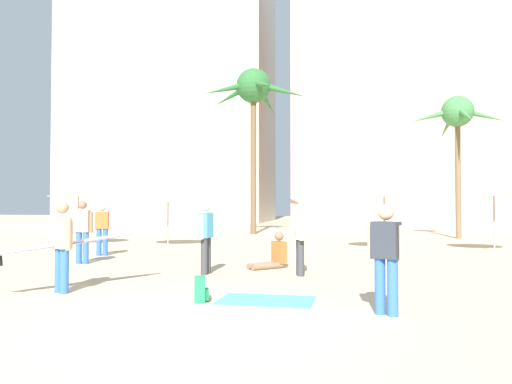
{
  "coord_description": "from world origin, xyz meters",
  "views": [
    {
      "loc": [
        2.14,
        -6.32,
        1.64
      ],
      "look_at": [
        -0.38,
        7.25,
        1.99
      ],
      "focal_mm": 33.71,
      "sensor_mm": 36.0,
      "label": 1
    }
  ],
  "objects_px": {
    "cafe_umbrella_1": "(494,190)",
    "backpack": "(200,290)",
    "person_far_right": "(102,227)",
    "person_mid_right": "(386,254)",
    "person_near_left": "(273,256)",
    "person_mid_center": "(300,236)",
    "palm_tree_left": "(457,118)",
    "cafe_umbrella_0": "(384,191)",
    "cafe_umbrella_3": "(168,196)",
    "beach_towel": "(266,300)",
    "person_near_right": "(82,229)",
    "person_mid_left": "(206,234)",
    "cafe_umbrella_2": "(78,192)",
    "person_far_left": "(66,243)",
    "palm_tree_far_left": "(253,94)"
  },
  "relations": [
    {
      "from": "palm_tree_left",
      "to": "backpack",
      "type": "distance_m",
      "value": 19.03
    },
    {
      "from": "person_far_left",
      "to": "person_mid_left",
      "type": "height_order",
      "value": "person_mid_left"
    },
    {
      "from": "cafe_umbrella_1",
      "to": "person_mid_left",
      "type": "distance_m",
      "value": 11.06
    },
    {
      "from": "beach_towel",
      "to": "person_far_left",
      "type": "distance_m",
      "value": 3.96
    },
    {
      "from": "palm_tree_far_left",
      "to": "person_mid_center",
      "type": "height_order",
      "value": "palm_tree_far_left"
    },
    {
      "from": "cafe_umbrella_2",
      "to": "person_far_right",
      "type": "bearing_deg",
      "value": -50.41
    },
    {
      "from": "cafe_umbrella_2",
      "to": "person_far_right",
      "type": "distance_m",
      "value": 4.94
    },
    {
      "from": "person_far_right",
      "to": "person_far_left",
      "type": "bearing_deg",
      "value": 7.95
    },
    {
      "from": "cafe_umbrella_2",
      "to": "person_mid_center",
      "type": "xyz_separation_m",
      "value": [
        9.67,
        -6.8,
        -1.23
      ]
    },
    {
      "from": "person_near_left",
      "to": "person_mid_center",
      "type": "height_order",
      "value": "person_mid_center"
    },
    {
      "from": "backpack",
      "to": "person_mid_center",
      "type": "xyz_separation_m",
      "value": [
        1.38,
        3.28,
        0.71
      ]
    },
    {
      "from": "cafe_umbrella_1",
      "to": "backpack",
      "type": "height_order",
      "value": "cafe_umbrella_1"
    },
    {
      "from": "cafe_umbrella_3",
      "to": "person_mid_left",
      "type": "distance_m",
      "value": 8.18
    },
    {
      "from": "person_mid_right",
      "to": "person_mid_center",
      "type": "height_order",
      "value": "person_mid_center"
    },
    {
      "from": "person_far_right",
      "to": "person_mid_right",
      "type": "bearing_deg",
      "value": 35.77
    },
    {
      "from": "person_mid_left",
      "to": "person_mid_center",
      "type": "relative_size",
      "value": 1.03
    },
    {
      "from": "cafe_umbrella_0",
      "to": "palm_tree_left",
      "type": "bearing_deg",
      "value": 57.6
    },
    {
      "from": "person_mid_right",
      "to": "palm_tree_left",
      "type": "bearing_deg",
      "value": -165.49
    },
    {
      "from": "cafe_umbrella_2",
      "to": "person_mid_left",
      "type": "xyz_separation_m",
      "value": [
        7.47,
        -6.99,
        -1.2
      ]
    },
    {
      "from": "palm_tree_left",
      "to": "person_far_right",
      "type": "height_order",
      "value": "palm_tree_left"
    },
    {
      "from": "palm_tree_left",
      "to": "person_near_right",
      "type": "height_order",
      "value": "palm_tree_left"
    },
    {
      "from": "cafe_umbrella_3",
      "to": "person_near_left",
      "type": "relative_size",
      "value": 2.34
    },
    {
      "from": "cafe_umbrella_2",
      "to": "person_near_left",
      "type": "relative_size",
      "value": 2.42
    },
    {
      "from": "palm_tree_far_left",
      "to": "person_far_left",
      "type": "height_order",
      "value": "palm_tree_far_left"
    },
    {
      "from": "cafe_umbrella_2",
      "to": "cafe_umbrella_3",
      "type": "bearing_deg",
      "value": 3.46
    },
    {
      "from": "palm_tree_far_left",
      "to": "cafe_umbrella_2",
      "type": "distance_m",
      "value": 11.32
    },
    {
      "from": "cafe_umbrella_2",
      "to": "cafe_umbrella_3",
      "type": "height_order",
      "value": "cafe_umbrella_2"
    },
    {
      "from": "beach_towel",
      "to": "person_mid_left",
      "type": "distance_m",
      "value": 3.51
    },
    {
      "from": "beach_towel",
      "to": "person_near_right",
      "type": "height_order",
      "value": "person_near_right"
    },
    {
      "from": "palm_tree_far_left",
      "to": "palm_tree_left",
      "type": "bearing_deg",
      "value": -8.78
    },
    {
      "from": "cafe_umbrella_2",
      "to": "person_near_right",
      "type": "height_order",
      "value": "cafe_umbrella_2"
    },
    {
      "from": "person_near_left",
      "to": "cafe_umbrella_1",
      "type": "bearing_deg",
      "value": 175.45
    },
    {
      "from": "person_mid_left",
      "to": "person_near_right",
      "type": "height_order",
      "value": "person_near_right"
    },
    {
      "from": "person_mid_right",
      "to": "person_mid_center",
      "type": "xyz_separation_m",
      "value": [
        -1.62,
        3.72,
        0.01
      ]
    },
    {
      "from": "cafe_umbrella_3",
      "to": "person_far_right",
      "type": "relative_size",
      "value": 1.39
    },
    {
      "from": "cafe_umbrella_0",
      "to": "cafe_umbrella_3",
      "type": "xyz_separation_m",
      "value": [
        -8.33,
        -0.01,
        -0.13
      ]
    },
    {
      "from": "person_near_left",
      "to": "person_mid_left",
      "type": "bearing_deg",
      "value": -0.77
    },
    {
      "from": "palm_tree_far_left",
      "to": "backpack",
      "type": "distance_m",
      "value": 19.74
    },
    {
      "from": "person_mid_right",
      "to": "cafe_umbrella_1",
      "type": "bearing_deg",
      "value": -172.91
    },
    {
      "from": "person_mid_center",
      "to": "person_near_right",
      "type": "height_order",
      "value": "person_near_right"
    },
    {
      "from": "cafe_umbrella_2",
      "to": "person_mid_right",
      "type": "relative_size",
      "value": 1.45
    },
    {
      "from": "cafe_umbrella_0",
      "to": "backpack",
      "type": "distance_m",
      "value": 11.16
    },
    {
      "from": "person_near_right",
      "to": "beach_towel",
      "type": "bearing_deg",
      "value": -129.06
    },
    {
      "from": "person_near_left",
      "to": "palm_tree_left",
      "type": "bearing_deg",
      "value": -165.06
    },
    {
      "from": "cafe_umbrella_1",
      "to": "person_mid_right",
      "type": "bearing_deg",
      "value": -113.02
    },
    {
      "from": "person_mid_center",
      "to": "palm_tree_far_left",
      "type": "bearing_deg",
      "value": 91.59
    },
    {
      "from": "palm_tree_far_left",
      "to": "palm_tree_left",
      "type": "height_order",
      "value": "palm_tree_far_left"
    },
    {
      "from": "cafe_umbrella_1",
      "to": "person_near_right",
      "type": "relative_size",
      "value": 1.36
    },
    {
      "from": "person_far_right",
      "to": "person_near_right",
      "type": "distance_m",
      "value": 2.09
    },
    {
      "from": "palm_tree_left",
      "to": "person_far_left",
      "type": "height_order",
      "value": "palm_tree_left"
    }
  ]
}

